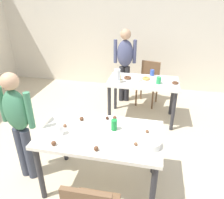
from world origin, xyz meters
The scene contains 28 objects.
ground_plane centered at (0.00, 0.00, 0.00)m, with size 6.40×6.40×0.00m, color beige.
wall_back centered at (0.00, 3.20, 1.30)m, with size 6.40×0.10×2.60m, color beige.
dining_table_near centered at (0.10, -0.04, 0.65)m, with size 1.32×0.77×0.75m.
dining_table_far centered at (0.43, 1.61, 0.64)m, with size 1.20×0.67×0.75m.
chair_far_table centered at (0.50, 2.30, 0.50)m, with size 0.47×0.47×0.87m.
person_girl_near centered at (-0.84, -0.09, 0.82)m, with size 0.46×0.25×1.38m.
person_adult_far centered at (0.00, 2.29, 0.90)m, with size 0.46×0.25×1.50m.
mixing_bowl centered at (0.64, -0.16, 0.79)m, with size 0.21×0.21×0.07m, color white.
soda_can centered at (0.23, 0.05, 0.81)m, with size 0.07×0.07×0.12m, color #198438.
fork_near centered at (-0.44, 0.06, 0.75)m, with size 0.17×0.02×0.01m, color silver.
cup_near_0 centered at (-0.31, -0.15, 0.81)m, with size 0.08×0.08×0.11m, color white.
cake_ball_0 centered at (-0.32, -0.01, 0.77)m, with size 0.04×0.04×0.04m, color brown.
cake_ball_1 centered at (0.13, -0.33, 0.77)m, with size 0.05×0.05×0.05m, color brown.
cake_ball_2 centered at (0.19, 0.27, 0.77)m, with size 0.04×0.04×0.04m, color brown.
cake_ball_3 centered at (0.11, 0.25, 0.77)m, with size 0.04×0.04×0.04m, color #3D2319.
cake_ball_4 centered at (0.59, 0.07, 0.77)m, with size 0.04×0.04×0.04m, color brown.
cake_ball_5 centered at (-0.18, 0.16, 0.78)m, with size 0.05×0.05×0.05m, color brown.
cake_ball_6 centered at (-0.30, -0.34, 0.78)m, with size 0.05×0.05×0.05m, color brown.
cake_ball_7 centered at (0.49, -0.17, 0.77)m, with size 0.04×0.04×0.04m, color brown.
pitcher_far centered at (0.01, 1.42, 0.87)m, with size 0.10×0.10×0.24m, color white.
cup_far_0 centered at (0.56, 1.90, 0.80)m, with size 0.07×0.07×0.11m, color #3351B2.
cup_far_1 centered at (0.68, 1.52, 0.81)m, with size 0.08×0.08×0.12m, color green.
cup_far_2 centered at (0.01, 1.55, 0.80)m, with size 0.08×0.08×0.09m, color yellow.
donut_far_0 centered at (0.60, 1.34, 0.76)m, with size 0.10×0.10×0.03m, color white.
donut_far_1 centered at (0.15, 1.65, 0.77)m, with size 0.13×0.13×0.04m, color brown.
donut_far_2 centered at (0.34, 1.60, 0.77)m, with size 0.13×0.13×0.04m, color white.
donut_far_3 centered at (0.96, 1.58, 0.77)m, with size 0.11×0.11×0.03m, color brown.
donut_far_4 centered at (0.47, 1.67, 0.77)m, with size 0.14×0.14×0.04m, color gold.
Camera 1 is at (0.62, -1.90, 2.11)m, focal length 34.68 mm.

